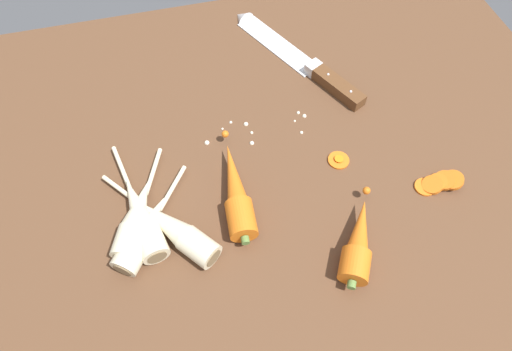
{
  "coord_description": "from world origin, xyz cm",
  "views": [
    {
      "loc": [
        -8.98,
        -36.91,
        58.52
      ],
      "look_at": [
        0.0,
        -2.0,
        1.5
      ],
      "focal_mm": 30.02,
      "sensor_mm": 36.0,
      "label": 1
    }
  ],
  "objects_px": {
    "parsnip_front": "(174,229)",
    "parsnip_mid_left": "(144,232)",
    "chefs_knife": "(292,54)",
    "carrot_slice_stack": "(439,183)",
    "whole_carrot_second": "(358,242)",
    "whole_carrot": "(236,192)",
    "carrot_slice_stray_near": "(339,160)",
    "parsnip_mid_right": "(136,218)",
    "parsnip_back": "(141,217)"
  },
  "relations": [
    {
      "from": "whole_carrot_second",
      "to": "carrot_slice_stack",
      "type": "distance_m",
      "value": 0.18
    },
    {
      "from": "chefs_knife",
      "to": "whole_carrot_second",
      "type": "height_order",
      "value": "whole_carrot_second"
    },
    {
      "from": "parsnip_mid_right",
      "to": "parsnip_back",
      "type": "height_order",
      "value": "same"
    },
    {
      "from": "whole_carrot",
      "to": "carrot_slice_stray_near",
      "type": "bearing_deg",
      "value": 8.88
    },
    {
      "from": "parsnip_front",
      "to": "parsnip_mid_left",
      "type": "bearing_deg",
      "value": 172.33
    },
    {
      "from": "whole_carrot_second",
      "to": "parsnip_front",
      "type": "bearing_deg",
      "value": 161.04
    },
    {
      "from": "chefs_knife",
      "to": "whole_carrot_second",
      "type": "distance_m",
      "value": 0.41
    },
    {
      "from": "chefs_knife",
      "to": "carrot_slice_stray_near",
      "type": "bearing_deg",
      "value": -89.55
    },
    {
      "from": "whole_carrot_second",
      "to": "parsnip_mid_right",
      "type": "distance_m",
      "value": 0.32
    },
    {
      "from": "whole_carrot",
      "to": "parsnip_mid_right",
      "type": "xyz_separation_m",
      "value": [
        -0.15,
        -0.01,
        -0.0
      ]
    },
    {
      "from": "parsnip_front",
      "to": "carrot_slice_stray_near",
      "type": "height_order",
      "value": "parsnip_front"
    },
    {
      "from": "parsnip_mid_left",
      "to": "carrot_slice_stray_near",
      "type": "distance_m",
      "value": 0.33
    },
    {
      "from": "chefs_knife",
      "to": "carrot_slice_stack",
      "type": "distance_m",
      "value": 0.37
    },
    {
      "from": "whole_carrot_second",
      "to": "parsnip_mid_right",
      "type": "height_order",
      "value": "whole_carrot_second"
    },
    {
      "from": "chefs_knife",
      "to": "carrot_slice_stack",
      "type": "bearing_deg",
      "value": -68.03
    },
    {
      "from": "chefs_knife",
      "to": "parsnip_back",
      "type": "distance_m",
      "value": 0.43
    },
    {
      "from": "whole_carrot_second",
      "to": "parsnip_mid_left",
      "type": "distance_m",
      "value": 0.31
    },
    {
      "from": "whole_carrot",
      "to": "parsnip_mid_left",
      "type": "height_order",
      "value": "whole_carrot"
    },
    {
      "from": "whole_carrot",
      "to": "parsnip_front",
      "type": "relative_size",
      "value": 1.07
    },
    {
      "from": "carrot_slice_stack",
      "to": "carrot_slice_stray_near",
      "type": "bearing_deg",
      "value": 148.18
    },
    {
      "from": "parsnip_back",
      "to": "carrot_slice_stray_near",
      "type": "distance_m",
      "value": 0.33
    },
    {
      "from": "carrot_slice_stack",
      "to": "parsnip_back",
      "type": "bearing_deg",
      "value": 173.7
    },
    {
      "from": "whole_carrot_second",
      "to": "parsnip_mid_left",
      "type": "relative_size",
      "value": 0.87
    },
    {
      "from": "whole_carrot",
      "to": "whole_carrot_second",
      "type": "xyz_separation_m",
      "value": [
        0.15,
        -0.12,
        0.0
      ]
    },
    {
      "from": "parsnip_front",
      "to": "parsnip_mid_left",
      "type": "distance_m",
      "value": 0.04
    },
    {
      "from": "whole_carrot_second",
      "to": "parsnip_mid_left",
      "type": "xyz_separation_m",
      "value": [
        -0.29,
        0.09,
        -0.0
      ]
    },
    {
      "from": "chefs_knife",
      "to": "parsnip_mid_left",
      "type": "relative_size",
      "value": 1.95
    },
    {
      "from": "whole_carrot",
      "to": "parsnip_front",
      "type": "distance_m",
      "value": 0.11
    },
    {
      "from": "whole_carrot_second",
      "to": "carrot_slice_stack",
      "type": "relative_size",
      "value": 1.94
    },
    {
      "from": "parsnip_mid_right",
      "to": "whole_carrot",
      "type": "bearing_deg",
      "value": 1.97
    },
    {
      "from": "whole_carrot",
      "to": "parsnip_mid_right",
      "type": "height_order",
      "value": "whole_carrot"
    },
    {
      "from": "parsnip_mid_left",
      "to": "carrot_slice_stack",
      "type": "distance_m",
      "value": 0.46
    },
    {
      "from": "parsnip_front",
      "to": "chefs_knife",
      "type": "bearing_deg",
      "value": 49.23
    },
    {
      "from": "whole_carrot_second",
      "to": "parsnip_back",
      "type": "distance_m",
      "value": 0.32
    },
    {
      "from": "chefs_knife",
      "to": "parsnip_front",
      "type": "relative_size",
      "value": 1.69
    },
    {
      "from": "parsnip_front",
      "to": "parsnip_back",
      "type": "xyz_separation_m",
      "value": [
        -0.04,
        0.03,
        0.0
      ]
    },
    {
      "from": "whole_carrot",
      "to": "carrot_slice_stray_near",
      "type": "distance_m",
      "value": 0.18
    },
    {
      "from": "chefs_knife",
      "to": "whole_carrot_second",
      "type": "bearing_deg",
      "value": -93.86
    },
    {
      "from": "whole_carrot_second",
      "to": "parsnip_back",
      "type": "bearing_deg",
      "value": 158.18
    },
    {
      "from": "whole_carrot",
      "to": "parsnip_mid_right",
      "type": "distance_m",
      "value": 0.15
    },
    {
      "from": "parsnip_mid_right",
      "to": "parsnip_back",
      "type": "distance_m",
      "value": 0.01
    },
    {
      "from": "parsnip_front",
      "to": "whole_carrot",
      "type": "bearing_deg",
      "value": 20.4
    },
    {
      "from": "chefs_knife",
      "to": "parsnip_mid_right",
      "type": "xyz_separation_m",
      "value": [
        -0.33,
        -0.29,
        0.01
      ]
    },
    {
      "from": "parsnip_mid_right",
      "to": "parsnip_back",
      "type": "xyz_separation_m",
      "value": [
        0.01,
        -0.0,
        -0.0
      ]
    },
    {
      "from": "parsnip_front",
      "to": "parsnip_mid_left",
      "type": "height_order",
      "value": "same"
    },
    {
      "from": "whole_carrot",
      "to": "parsnip_mid_right",
      "type": "bearing_deg",
      "value": -178.03
    },
    {
      "from": "parsnip_back",
      "to": "carrot_slice_stray_near",
      "type": "relative_size",
      "value": 6.21
    },
    {
      "from": "parsnip_front",
      "to": "parsnip_mid_right",
      "type": "relative_size",
      "value": 1.02
    },
    {
      "from": "parsnip_front",
      "to": "whole_carrot_second",
      "type": "bearing_deg",
      "value": -18.96
    },
    {
      "from": "parsnip_back",
      "to": "carrot_slice_stray_near",
      "type": "bearing_deg",
      "value": 5.85
    }
  ]
}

